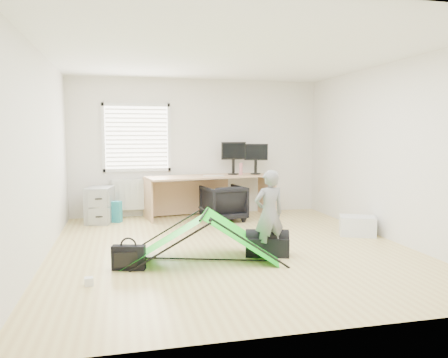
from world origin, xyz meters
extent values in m
plane|color=#D5BC71|center=(0.00, 0.00, 0.00)|extent=(5.50, 5.50, 0.00)
cube|color=silver|center=(0.00, 2.75, 1.35)|extent=(5.00, 0.02, 2.70)
cube|color=silver|center=(-1.20, 2.71, 1.55)|extent=(1.20, 0.06, 1.20)
cube|color=silver|center=(-1.20, 2.67, 0.45)|extent=(1.00, 0.12, 0.60)
cube|color=tan|center=(0.15, 2.32, 0.41)|extent=(2.48, 1.14, 0.82)
cube|color=gray|center=(-1.90, 2.24, 0.33)|extent=(0.54, 0.65, 0.66)
cube|color=black|center=(0.67, 2.45, 1.05)|extent=(0.50, 0.13, 0.47)
cube|color=black|center=(1.11, 2.39, 1.04)|extent=(0.47, 0.27, 0.45)
cube|color=beige|center=(0.21, 2.19, 0.82)|extent=(0.41, 0.18, 0.02)
cylinder|color=#B9676E|center=(0.79, 2.33, 0.93)|extent=(0.08, 0.08, 0.23)
imported|color=black|center=(0.34, 1.92, 0.33)|extent=(0.84, 0.85, 0.67)
imported|color=slate|center=(0.39, -0.55, 0.58)|extent=(0.46, 0.34, 1.16)
cube|color=silver|center=(2.18, 0.29, 0.15)|extent=(0.66, 0.58, 0.31)
cube|color=teal|center=(-1.68, 2.26, 0.19)|extent=(0.36, 0.27, 0.39)
cube|color=black|center=(-1.43, -0.70, 0.15)|extent=(0.41, 0.22, 0.30)
cube|color=silver|center=(-1.86, -1.18, 0.05)|extent=(0.10, 0.10, 0.09)
cube|color=black|center=(0.39, -0.49, 0.13)|extent=(0.63, 0.44, 0.25)
camera|label=1|loc=(-1.47, -5.94, 1.63)|focal=35.00mm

